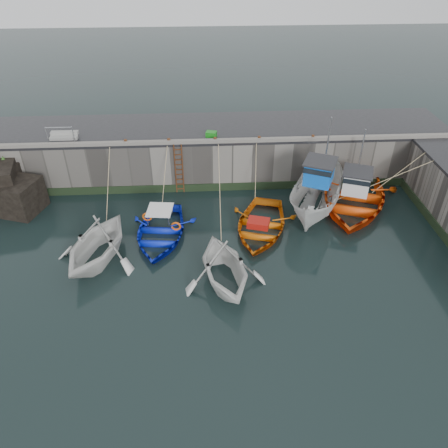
{
  "coord_description": "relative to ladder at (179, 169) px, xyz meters",
  "views": [
    {
      "loc": [
        -0.64,
        -13.46,
        13.98
      ],
      "look_at": [
        0.4,
        4.62,
        1.2
      ],
      "focal_mm": 35.0,
      "sensor_mm": 36.0,
      "label": 1
    }
  ],
  "objects": [
    {
      "name": "boat_near_blue",
      "position": [
        -0.97,
        -4.54,
        -1.59
      ],
      "size": [
        4.28,
        5.61,
        1.09
      ],
      "primitive_type": "imported",
      "rotation": [
        0.0,
        0.0,
        -0.11
      ],
      "color": "#0E25D4",
      "rests_on": "ground"
    },
    {
      "name": "kerb_back",
      "position": [
        2.0,
        0.24,
        1.67
      ],
      "size": [
        30.0,
        0.3,
        0.2
      ],
      "primitive_type": "cube",
      "color": "slate",
      "rests_on": "road_back"
    },
    {
      "name": "bollard_e",
      "position": [
        8.0,
        0.34,
        1.71
      ],
      "size": [
        0.18,
        0.18,
        0.28
      ],
      "primitive_type": "cylinder",
      "color": "#3F1E0F",
      "rests_on": "road_back"
    },
    {
      "name": "bollard_d",
      "position": [
        4.8,
        0.34,
        1.71
      ],
      "size": [
        0.18,
        0.18,
        0.28
      ],
      "primitive_type": "cylinder",
      "color": "#3F1E0F",
      "rests_on": "road_back"
    },
    {
      "name": "bollard_b",
      "position": [
        -0.5,
        0.34,
        1.71
      ],
      "size": [
        0.18,
        0.18,
        0.28
      ],
      "primitive_type": "cylinder",
      "color": "#3F1E0F",
      "rests_on": "road_back"
    },
    {
      "name": "railing",
      "position": [
        -6.75,
        1.33,
        1.77
      ],
      "size": [
        1.6,
        1.05,
        1.0
      ],
      "color": "#A5A8AD",
      "rests_on": "road_back"
    },
    {
      "name": "boat_near_blacktrim_rope",
      "position": [
        2.23,
        -2.84,
        -1.59
      ],
      "size": [
        0.04,
        6.41,
        3.1
      ],
      "primitive_type": null,
      "color": "tan",
      "rests_on": "ground"
    },
    {
      "name": "bollard_a",
      "position": [
        -3.0,
        0.34,
        1.71
      ],
      "size": [
        0.18,
        0.18,
        0.28
      ],
      "primitive_type": "cylinder",
      "color": "#3F1E0F",
      "rests_on": "road_back"
    },
    {
      "name": "ladder",
      "position": [
        0.0,
        0.0,
        0.0
      ],
      "size": [
        0.51,
        0.08,
        3.2
      ],
      "color": "#3F1E0F",
      "rests_on": "ground"
    },
    {
      "name": "quay_back",
      "position": [
        2.0,
        2.59,
        -0.09
      ],
      "size": [
        30.0,
        5.0,
        3.0
      ],
      "primitive_type": "cube",
      "color": "slate",
      "rests_on": "ground"
    },
    {
      "name": "road_back",
      "position": [
        2.0,
        2.59,
        1.49
      ],
      "size": [
        30.0,
        5.0,
        0.16
      ],
      "primitive_type": "cube",
      "color": "black",
      "rests_on": "quay_back"
    },
    {
      "name": "boat_near_blacktrim",
      "position": [
        2.23,
        -8.27,
        -1.59
      ],
      "size": [
        4.93,
        5.44,
        2.48
      ],
      "primitive_type": "imported",
      "rotation": [
        0.0,
        0.0,
        0.2
      ],
      "color": "silver",
      "rests_on": "ground"
    },
    {
      "name": "boat_far_orange",
      "position": [
        10.21,
        -1.93,
        -1.09
      ],
      "size": [
        7.72,
        8.96,
        4.56
      ],
      "rotation": [
        0.0,
        0.0,
        -0.36
      ],
      "color": "#FF4F0D",
      "rests_on": "ground"
    },
    {
      "name": "boat_near_blue_rope",
      "position": [
        -0.97,
        -0.98,
        -1.59
      ],
      "size": [
        0.04,
        3.36,
        3.1
      ],
      "primitive_type": null,
      "color": "tan",
      "rests_on": "ground"
    },
    {
      "name": "fish_crate",
      "position": [
        2.0,
        1.07,
        1.73
      ],
      "size": [
        0.7,
        0.58,
        0.33
      ],
      "primitive_type": "cube",
      "rotation": [
        0.0,
        0.0,
        -0.25
      ],
      "color": "#167E18",
      "rests_on": "road_back"
    },
    {
      "name": "boat_near_white_rope",
      "position": [
        -3.87,
        -1.84,
        -1.59
      ],
      "size": [
        0.04,
        4.65,
        3.1
      ],
      "primitive_type": null,
      "color": "tan",
      "rests_on": "ground"
    },
    {
      "name": "ground",
      "position": [
        2.0,
        -9.91,
        -1.59
      ],
      "size": [
        120.0,
        120.0,
        0.0
      ],
      "primitive_type": "plane",
      "color": "black",
      "rests_on": "ground"
    },
    {
      "name": "bollard_c",
      "position": [
        2.2,
        0.34,
        1.71
      ],
      "size": [
        0.18,
        0.18,
        0.28
      ],
      "primitive_type": "cylinder",
      "color": "#3F1E0F",
      "rests_on": "road_back"
    },
    {
      "name": "boat_near_white",
      "position": [
        -3.87,
        -6.27,
        -1.59
      ],
      "size": [
        5.71,
        6.14,
        2.64
      ],
      "primitive_type": "imported",
      "rotation": [
        0.0,
        0.0,
        -0.33
      ],
      "color": "silver",
      "rests_on": "ground"
    },
    {
      "name": "algae_back",
      "position": [
        2.0,
        0.05,
        -1.34
      ],
      "size": [
        30.0,
        0.08,
        0.5
      ],
      "primitive_type": "cube",
      "color": "black",
      "rests_on": "ground"
    },
    {
      "name": "boat_near_navy",
      "position": [
        4.43,
        -4.25,
        -1.59
      ],
      "size": [
        5.2,
        6.24,
        1.11
      ],
      "primitive_type": "imported",
      "rotation": [
        0.0,
        0.0,
        -0.29
      ],
      "color": "orange",
      "rests_on": "ground"
    },
    {
      "name": "boat_far_white",
      "position": [
        7.84,
        -2.63,
        -0.5
      ],
      "size": [
        5.11,
        7.17,
        5.6
      ],
      "rotation": [
        0.0,
        0.0,
        -0.43
      ],
      "color": "silver",
      "rests_on": "ground"
    },
    {
      "name": "boat_near_navy_rope",
      "position": [
        4.43,
        -0.83,
        -1.59
      ],
      "size": [
        0.04,
        3.18,
        3.1
      ],
      "primitive_type": null,
      "color": "tan",
      "rests_on": "ground"
    }
  ]
}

